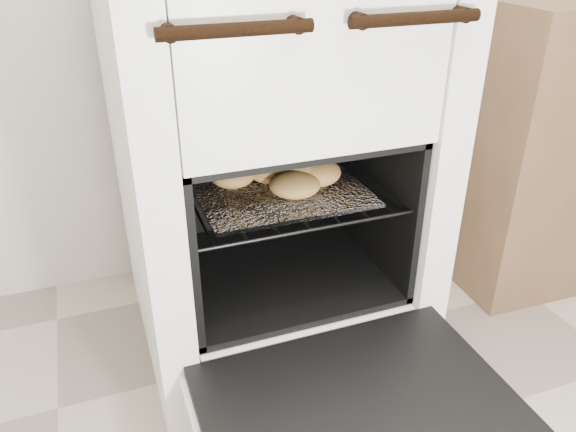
{
  "coord_description": "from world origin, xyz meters",
  "views": [
    {
      "loc": [
        -0.49,
        -0.02,
        1.0
      ],
      "look_at": [
        -0.12,
        0.99,
        0.43
      ],
      "focal_mm": 35.0,
      "sensor_mm": 36.0,
      "label": 1
    }
  ],
  "objects": [
    {
      "name": "counter",
      "position": [
        0.9,
        1.23,
        0.41
      ],
      "size": [
        0.83,
        0.57,
        0.82
      ],
      "primitive_type": "cube",
      "rotation": [
        0.0,
        0.0,
        -0.03
      ],
      "color": "brown",
      "rests_on": "ground"
    },
    {
      "name": "oven_door",
      "position": [
        -0.12,
        0.6,
        0.21
      ],
      "size": [
        0.58,
        0.45,
        0.04
      ],
      "color": "black",
      "rests_on": "stove"
    },
    {
      "name": "stove",
      "position": [
        -0.12,
        1.14,
        0.48
      ],
      "size": [
        0.64,
        0.71,
        0.98
      ],
      "color": "white",
      "rests_on": "ground"
    },
    {
      "name": "oven_rack",
      "position": [
        -0.12,
        1.07,
        0.46
      ],
      "size": [
        0.47,
        0.45,
        0.01
      ],
      "color": "black",
      "rests_on": "stove"
    },
    {
      "name": "baked_rolls",
      "position": [
        -0.09,
        1.05,
        0.5
      ],
      "size": [
        0.31,
        0.25,
        0.06
      ],
      "color": "tan",
      "rests_on": "foil_sheet"
    },
    {
      "name": "foil_sheet",
      "position": [
        -0.12,
        1.05,
        0.47
      ],
      "size": [
        0.36,
        0.32,
        0.01
      ],
      "primitive_type": "cube",
      "color": "white",
      "rests_on": "oven_rack"
    }
  ]
}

